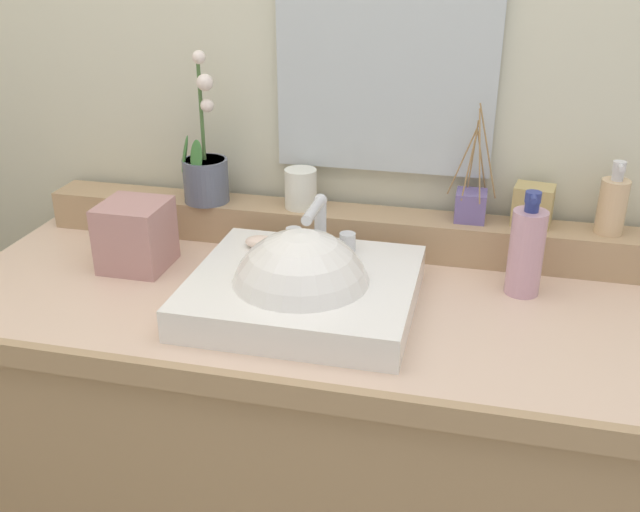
% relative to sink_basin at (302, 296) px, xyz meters
% --- Properties ---
extents(wall_back, '(3.08, 0.20, 2.43)m').
position_rel_sink_basin_xyz_m(wall_back, '(0.04, 0.47, 0.31)').
color(wall_back, beige).
rests_on(wall_back, ground).
extents(vanity_cabinet, '(1.49, 0.61, 0.88)m').
position_rel_sink_basin_xyz_m(vanity_cabinet, '(0.04, 0.06, -0.46)').
color(vanity_cabinet, tan).
rests_on(vanity_cabinet, ground).
extents(back_ledge, '(1.40, 0.10, 0.08)m').
position_rel_sink_basin_xyz_m(back_ledge, '(0.04, 0.30, 0.02)').
color(back_ledge, tan).
rests_on(back_ledge, vanity_cabinet).
extents(sink_basin, '(0.41, 0.38, 0.28)m').
position_rel_sink_basin_xyz_m(sink_basin, '(0.00, 0.00, 0.00)').
color(sink_basin, white).
rests_on(sink_basin, vanity_cabinet).
extents(soap_bar, '(0.07, 0.04, 0.02)m').
position_rel_sink_basin_xyz_m(soap_bar, '(-0.11, 0.12, 0.05)').
color(soap_bar, beige).
rests_on(soap_bar, sink_basin).
extents(potted_plant, '(0.10, 0.10, 0.33)m').
position_rel_sink_basin_xyz_m(potted_plant, '(-0.29, 0.28, 0.13)').
color(potted_plant, slate).
rests_on(potted_plant, back_ledge).
extents(soap_dispenser, '(0.06, 0.06, 0.15)m').
position_rel_sink_basin_xyz_m(soap_dispenser, '(0.56, 0.30, 0.12)').
color(soap_dispenser, '#D6B388').
rests_on(soap_dispenser, back_ledge).
extents(tumbler_cup, '(0.07, 0.07, 0.09)m').
position_rel_sink_basin_xyz_m(tumbler_cup, '(-0.08, 0.29, 0.10)').
color(tumbler_cup, white).
rests_on(tumbler_cup, back_ledge).
extents(reed_diffuser, '(0.10, 0.09, 0.25)m').
position_rel_sink_basin_xyz_m(reed_diffuser, '(0.28, 0.31, 0.09)').
color(reed_diffuser, '#6C5D9E').
rests_on(reed_diffuser, back_ledge).
extents(trinket_box, '(0.09, 0.07, 0.08)m').
position_rel_sink_basin_xyz_m(trinket_box, '(0.41, 0.31, 0.10)').
color(trinket_box, tan).
rests_on(trinket_box, back_ledge).
extents(lotion_bottle, '(0.07, 0.07, 0.21)m').
position_rel_sink_basin_xyz_m(lotion_bottle, '(0.40, 0.16, 0.06)').
color(lotion_bottle, '#C998AB').
rests_on(lotion_bottle, vanity_cabinet).
extents(tissue_box, '(0.13, 0.13, 0.14)m').
position_rel_sink_basin_xyz_m(tissue_box, '(-0.38, 0.10, 0.04)').
color(tissue_box, tan).
rests_on(tissue_box, vanity_cabinet).
extents(mirror, '(0.46, 0.02, 0.61)m').
position_rel_sink_basin_xyz_m(mirror, '(0.09, 0.35, 0.45)').
color(mirror, silver).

